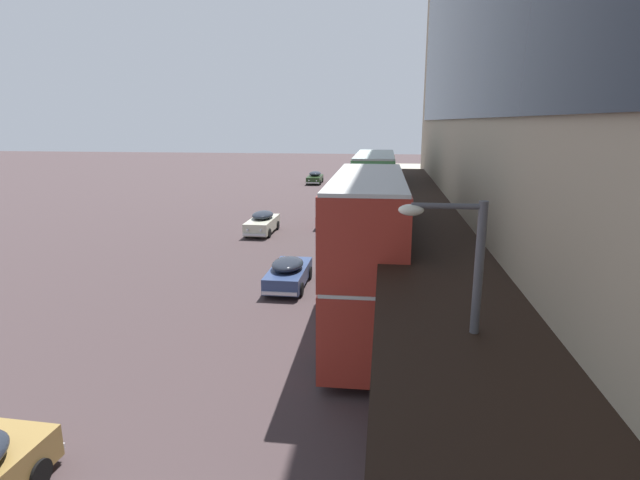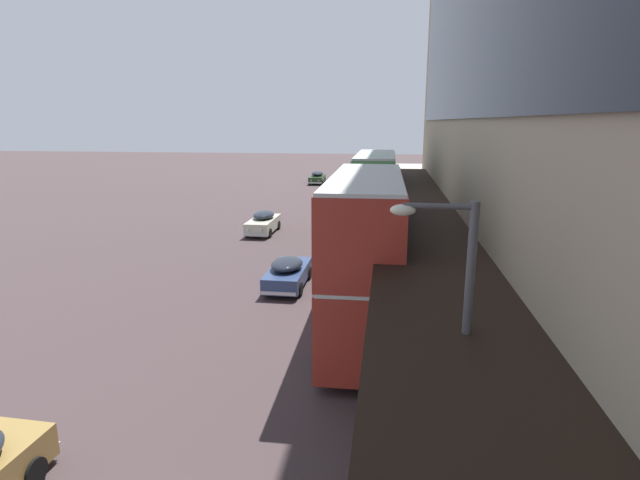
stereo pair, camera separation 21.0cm
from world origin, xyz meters
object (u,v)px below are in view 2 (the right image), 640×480
Objects in this scene: transit_bus_kerbside_far at (375,179)px; sedan_trailing_near at (340,195)px; sedan_trailing_mid at (263,222)px; transit_bus_kerbside_front at (365,250)px; fire_hydrant at (431,324)px; street_lamp at (455,343)px; transit_bus_kerbside_rear at (375,196)px; sedan_far_back at (317,177)px; sedan_lead_mid at (332,215)px; sedan_second_near at (288,272)px; pedestrian_at_kerb at (477,391)px.

sedan_trailing_near is at bearing -124.87° from transit_bus_kerbside_far.
sedan_trailing_mid and sedan_trailing_near have the same top height.
fire_hydrant is at bearing -0.06° from transit_bus_kerbside_front.
transit_bus_kerbside_far is 44.18m from street_lamp.
transit_bus_kerbside_far is at bearing 91.68° from transit_bus_kerbside_rear.
sedan_trailing_mid is at bearing -89.31° from sedan_far_back.
sedan_trailing_mid is (-4.54, -3.28, -0.03)m from sedan_lead_mid.
transit_bus_kerbside_front is 9.23m from street_lamp.
transit_bus_kerbside_rear is 2.00× the size of sedan_trailing_near.
sedan_trailing_mid is 14.76m from sedan_trailing_near.
fire_hydrant is (10.47, -16.37, -0.28)m from sedan_trailing_mid.
fire_hydrant is at bearing -37.52° from sedan_second_near.
sedan_trailing_mid is 24.84m from pedestrian_at_kerb.
pedestrian_at_kerb is (3.23, -20.25, -1.95)m from transit_bus_kerbside_rear.
sedan_second_near is at bearing -83.81° from sedan_far_back.
sedan_far_back is 2.68× the size of pedestrian_at_kerb.
fire_hydrant is at bearing 87.10° from street_lamp.
sedan_second_near is at bearing 142.48° from fire_hydrant.
sedan_lead_mid reaches higher than sedan_second_near.
sedan_far_back is 47.18m from fire_hydrant.
sedan_second_near is (-3.17, -30.19, -1.22)m from transit_bus_kerbside_far.
fire_hydrant is at bearing -73.20° from sedan_lead_mid.
sedan_far_back is (-4.45, 41.03, 0.05)m from sedan_second_near.
transit_bus_kerbside_front is at bearing -79.71° from sedan_far_back.
sedan_trailing_mid is (-4.10, 11.48, 0.05)m from sedan_second_near.
sedan_far_back is at bearing 103.26° from fire_hydrant.
sedan_far_back is at bearing 90.69° from sedan_trailing_mid.
transit_bus_kerbside_far is 16.22× the size of fire_hydrant.
transit_bus_kerbside_front reaches higher than transit_bus_kerbside_rear.
transit_bus_kerbside_far is at bearing 93.56° from street_lamp.
street_lamp is (10.01, -25.34, 3.08)m from sedan_trailing_mid.
transit_bus_kerbside_rear is 23.49m from street_lamp.
pedestrian_at_kerb reaches higher than sedan_lead_mid.
pedestrian_at_kerb is 2.65× the size of fire_hydrant.
pedestrian_at_kerb reaches higher than sedan_second_near.
transit_bus_kerbside_far is at bearing 55.13° from sedan_trailing_near.
street_lamp is (5.92, -13.86, 3.13)m from sedan_second_near.
transit_bus_kerbside_rear is 1.99× the size of sedan_lead_mid.
transit_bus_kerbside_far is 35.25m from fire_hydrant.
sedan_lead_mid is 26.72m from sedan_far_back.
street_lamp is (2.14, -23.38, 0.72)m from transit_bus_kerbside_rear.
sedan_trailing_near is at bearing 101.76° from fire_hydrant.
transit_bus_kerbside_front is 2.11× the size of sedan_trailing_mid.
fire_hydrant is at bearing -57.40° from sedan_trailing_mid.
sedan_lead_mid is 10.91m from sedan_trailing_near.
transit_bus_kerbside_front reaches higher than sedan_lead_mid.
pedestrian_at_kerb is at bearing -79.12° from sedan_trailing_near.
sedan_second_near is 12.19m from sedan_trailing_mid.
sedan_far_back is 0.79× the size of street_lamp.
sedan_trailing_near is 0.74× the size of street_lamp.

